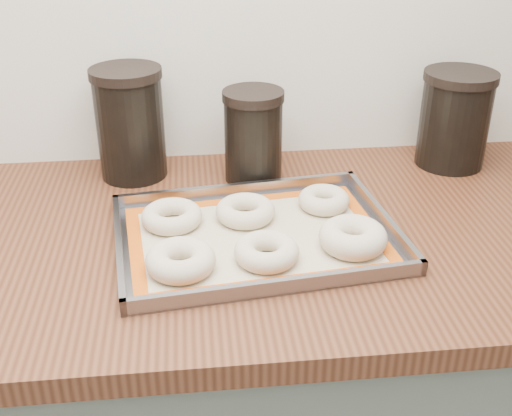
{
  "coord_description": "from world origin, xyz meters",
  "views": [
    {
      "loc": [
        -0.29,
        0.72,
        1.46
      ],
      "look_at": [
        -0.19,
        1.64,
        0.96
      ],
      "focal_mm": 45.0,
      "sensor_mm": 36.0,
      "label": 1
    }
  ],
  "objects": [
    {
      "name": "baking_tray",
      "position": [
        -0.19,
        1.64,
        0.91
      ],
      "size": [
        0.49,
        0.38,
        0.03
      ],
      "rotation": [
        0.0,
        0.0,
        0.11
      ],
      "color": "gray",
      "rests_on": "countertop"
    },
    {
      "name": "bagel_back_mid",
      "position": [
        -0.2,
        1.7,
        0.92
      ],
      "size": [
        0.13,
        0.13,
        0.03
      ],
      "primitive_type": "torus",
      "rotation": [
        0.0,
        0.0,
        0.29
      ],
      "color": "beige",
      "rests_on": "baking_mat"
    },
    {
      "name": "bagel_front_right",
      "position": [
        -0.04,
        1.59,
        0.93
      ],
      "size": [
        0.13,
        0.13,
        0.04
      ],
      "primitive_type": "torus",
      "rotation": [
        0.0,
        0.0,
        -0.21
      ],
      "color": "beige",
      "rests_on": "baking_mat"
    },
    {
      "name": "canister_mid",
      "position": [
        -0.17,
        1.87,
        0.99
      ],
      "size": [
        0.12,
        0.12,
        0.18
      ],
      "color": "black",
      "rests_on": "countertop"
    },
    {
      "name": "bagel_back_right",
      "position": [
        -0.06,
        1.73,
        0.92
      ],
      "size": [
        0.1,
        0.1,
        0.03
      ],
      "primitive_type": "torus",
      "rotation": [
        0.0,
        0.0,
        0.04
      ],
      "color": "beige",
      "rests_on": "baking_mat"
    },
    {
      "name": "bagel_front_mid",
      "position": [
        -0.18,
        1.56,
        0.92
      ],
      "size": [
        0.11,
        0.11,
        0.03
      ],
      "primitive_type": "torus",
      "rotation": [
        0.0,
        0.0,
        -0.1
      ],
      "color": "beige",
      "rests_on": "baking_mat"
    },
    {
      "name": "cabinet",
      "position": [
        0.0,
        1.68,
        0.43
      ],
      "size": [
        3.0,
        0.65,
        0.86
      ],
      "primitive_type": "cube",
      "color": "#596155",
      "rests_on": "floor"
    },
    {
      "name": "baking_mat",
      "position": [
        -0.19,
        1.64,
        0.9
      ],
      "size": [
        0.45,
        0.34,
        0.0
      ],
      "rotation": [
        0.0,
        0.0,
        0.11
      ],
      "color": "#C6B793",
      "rests_on": "baking_tray"
    },
    {
      "name": "bagel_back_left",
      "position": [
        -0.33,
        1.69,
        0.92
      ],
      "size": [
        0.13,
        0.13,
        0.03
      ],
      "primitive_type": "torus",
      "rotation": [
        0.0,
        0.0,
        0.27
      ],
      "color": "beige",
      "rests_on": "baking_mat"
    },
    {
      "name": "bagel_front_left",
      "position": [
        -0.32,
        1.55,
        0.92
      ],
      "size": [
        0.12,
        0.12,
        0.04
      ],
      "primitive_type": "torus",
      "rotation": [
        0.0,
        0.0,
        0.14
      ],
      "color": "beige",
      "rests_on": "baking_mat"
    },
    {
      "name": "countertop",
      "position": [
        0.0,
        1.68,
        0.88
      ],
      "size": [
        3.06,
        0.68,
        0.04
      ],
      "primitive_type": "cube",
      "color": "#5A301B",
      "rests_on": "cabinet"
    },
    {
      "name": "canister_right",
      "position": [
        0.24,
        1.9,
        1.0
      ],
      "size": [
        0.15,
        0.15,
        0.2
      ],
      "color": "black",
      "rests_on": "countertop"
    },
    {
      "name": "canister_left",
      "position": [
        -0.41,
        1.92,
        1.01
      ],
      "size": [
        0.14,
        0.14,
        0.22
      ],
      "color": "black",
      "rests_on": "countertop"
    }
  ]
}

